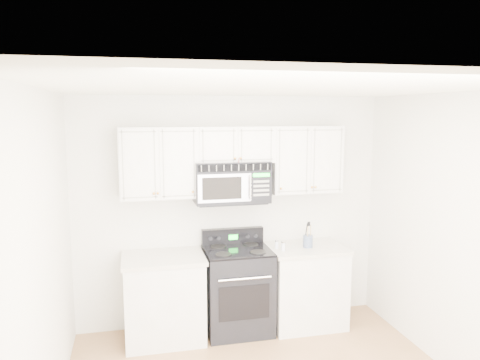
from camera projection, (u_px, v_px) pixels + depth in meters
name	position (u px, v px, depth m)	size (l,w,h in m)	color
room	(278.00, 257.00, 3.66)	(3.51, 3.51, 2.61)	#9E724D
base_cabinet_left	(164.00, 301.00, 4.99)	(0.86, 0.65, 0.92)	white
base_cabinet_right	(305.00, 288.00, 5.35)	(0.86, 0.65, 0.92)	white
range	(238.00, 289.00, 5.17)	(0.71, 0.65, 1.11)	black
upper_cabinets	(234.00, 157.00, 5.09)	(2.44, 0.37, 0.75)	white
microwave	(231.00, 182.00, 5.08)	(0.81, 0.45, 0.45)	black
utensil_crock	(308.00, 241.00, 5.23)	(0.11, 0.11, 0.29)	slate
shaker_salt	(277.00, 244.00, 5.19)	(0.04, 0.04, 0.10)	silver
shaker_pepper	(283.00, 246.00, 5.10)	(0.05, 0.05, 0.11)	silver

